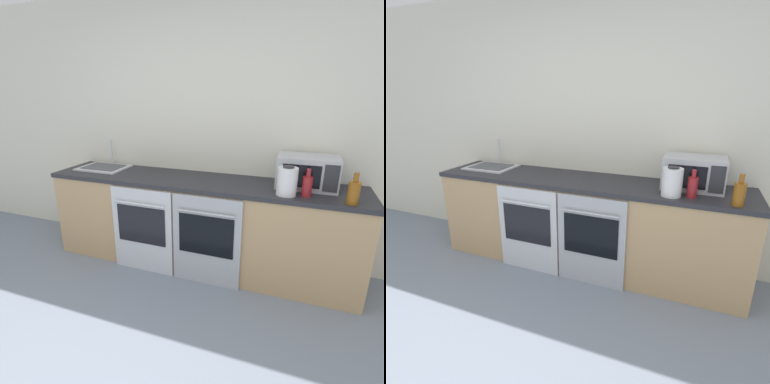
{
  "view_description": "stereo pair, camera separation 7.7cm",
  "coord_description": "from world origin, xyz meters",
  "views": [
    {
      "loc": [
        0.88,
        -0.75,
        1.67
      ],
      "look_at": [
        -0.07,
        1.82,
        0.76
      ],
      "focal_mm": 28.0,
      "sensor_mm": 36.0,
      "label": 1
    },
    {
      "loc": [
        0.95,
        -0.72,
        1.67
      ],
      "look_at": [
        -0.07,
        1.82,
        0.76
      ],
      "focal_mm": 28.0,
      "sensor_mm": 36.0,
      "label": 2
    }
  ],
  "objects": [
    {
      "name": "wall_back",
      "position": [
        0.0,
        2.15,
        1.3
      ],
      "size": [
        10.0,
        0.06,
        2.6
      ],
      "color": "silver",
      "rests_on": "ground_plane"
    },
    {
      "name": "counter_back",
      "position": [
        0.0,
        1.82,
        0.45
      ],
      "size": [
        2.97,
        0.63,
        0.89
      ],
      "color": "tan",
      "rests_on": "ground_plane"
    },
    {
      "name": "oven_left",
      "position": [
        -0.45,
        1.5,
        0.43
      ],
      "size": [
        0.62,
        0.06,
        0.84
      ],
      "color": "silver",
      "rests_on": "ground_plane"
    },
    {
      "name": "oven_right",
      "position": [
        0.18,
        1.5,
        0.43
      ],
      "size": [
        0.62,
        0.06,
        0.84
      ],
      "color": "#A8AAAF",
      "rests_on": "ground_plane"
    },
    {
      "name": "microwave",
      "position": [
        0.95,
        1.92,
        1.03
      ],
      "size": [
        0.5,
        0.34,
        0.27
      ],
      "color": "#B7BABF",
      "rests_on": "counter_back"
    },
    {
      "name": "bottle_amber",
      "position": [
        1.27,
        1.59,
        0.98
      ],
      "size": [
        0.08,
        0.08,
        0.24
      ],
      "color": "#8C5114",
      "rests_on": "counter_back"
    },
    {
      "name": "bottle_red",
      "position": [
        0.95,
        1.66,
        0.98
      ],
      "size": [
        0.08,
        0.08,
        0.22
      ],
      "color": "maroon",
      "rests_on": "counter_back"
    },
    {
      "name": "kettle",
      "position": [
        0.8,
        1.64,
        1.0
      ],
      "size": [
        0.16,
        0.16,
        0.24
      ],
      "color": "white",
      "rests_on": "counter_back"
    },
    {
      "name": "sink",
      "position": [
        -1.11,
        1.89,
        0.9
      ],
      "size": [
        0.49,
        0.4,
        0.28
      ],
      "color": "silver",
      "rests_on": "counter_back"
    }
  ]
}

